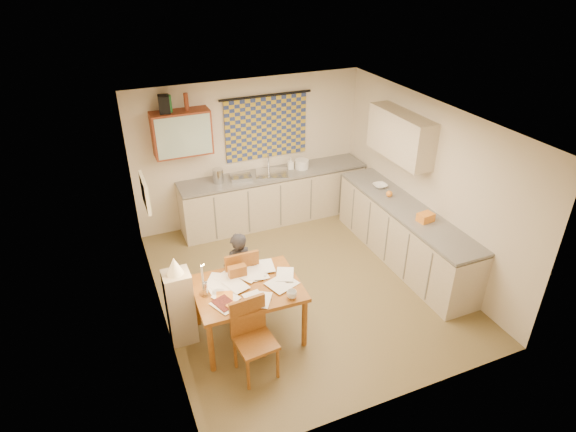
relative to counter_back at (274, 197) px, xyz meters
name	(u,v)px	position (x,y,z in m)	size (l,w,h in m)	color
floor	(303,285)	(-0.32, -1.95, -0.46)	(4.00, 4.50, 0.02)	brown
ceiling	(306,118)	(-0.32, -1.95, 2.06)	(4.00, 4.50, 0.02)	white
wall_back	(250,152)	(-0.32, 0.31, 0.80)	(4.00, 0.02, 2.50)	beige
wall_front	(402,313)	(-0.32, -4.21, 0.80)	(4.00, 0.02, 2.50)	beige
wall_left	(152,241)	(-2.33, -1.95, 0.80)	(0.02, 4.50, 2.50)	beige
wall_right	(427,184)	(1.69, -1.95, 0.80)	(0.02, 4.50, 2.50)	beige
window_blind	(266,128)	(-0.02, 0.27, 1.20)	(1.45, 0.03, 1.05)	navy
curtain_rod	(266,96)	(-0.02, 0.25, 1.75)	(0.04, 0.04, 1.60)	black
wall_cabinet	(182,133)	(-1.47, 0.13, 1.35)	(0.90, 0.34, 0.70)	maroon
wall_cabinet_glass	(184,137)	(-1.47, -0.04, 1.35)	(0.84, 0.02, 0.64)	#99B2A5
upper_cabinet_right	(401,136)	(1.51, -1.40, 1.40)	(0.34, 1.30, 0.70)	tan
framed_print	(145,193)	(-2.29, -1.55, 1.25)	(0.04, 0.50, 0.40)	white
print_canvas	(147,192)	(-2.27, -1.55, 1.25)	(0.01, 0.42, 0.32)	beige
counter_back	(274,197)	(0.00, 0.00, 0.00)	(3.30, 0.62, 0.92)	tan
counter_right	(403,234)	(1.38, -1.94, 0.00)	(0.62, 2.95, 0.92)	tan
stove	(451,275)	(1.38, -3.07, -0.02)	(0.56, 0.56, 0.87)	white
sink	(272,175)	(-0.04, 0.00, 0.43)	(0.55, 0.45, 0.10)	silver
tap	(268,162)	(-0.03, 0.18, 0.61)	(0.03, 0.03, 0.28)	silver
dish_rack	(241,177)	(-0.59, 0.00, 0.50)	(0.35, 0.30, 0.06)	silver
kettle	(218,176)	(-0.98, 0.00, 0.59)	(0.18, 0.18, 0.24)	silver
mixing_bowl	(302,164)	(0.53, 0.00, 0.55)	(0.24, 0.24, 0.16)	white
soap_bottle	(291,163)	(0.33, 0.05, 0.57)	(0.11, 0.11, 0.21)	white
bowl	(380,186)	(1.38, -1.19, 0.50)	(0.23, 0.23, 0.05)	white
orange_bag	(426,217)	(1.38, -2.38, 0.53)	(0.22, 0.16, 0.12)	orange
fruit_orange	(389,194)	(1.33, -1.53, 0.52)	(0.10, 0.10, 0.10)	orange
speaker	(164,104)	(-1.68, 0.13, 1.83)	(0.16, 0.20, 0.26)	black
bottle_green	(169,104)	(-1.60, 0.13, 1.83)	(0.07, 0.07, 0.26)	#195926
bottle_brown	(186,102)	(-1.35, 0.13, 1.83)	(0.07, 0.07, 0.26)	maroon
dining_table	(249,311)	(-1.37, -2.63, -0.07)	(1.30, 1.01, 0.75)	brown
chair_far	(240,289)	(-1.31, -2.07, -0.15)	(0.45, 0.45, 0.98)	brown
chair_near	(255,352)	(-1.50, -3.24, -0.16)	(0.46, 0.46, 0.94)	brown
person	(239,272)	(-1.32, -2.08, 0.14)	(0.49, 0.39, 1.17)	black
shelf_stand	(180,307)	(-2.16, -2.38, 0.05)	(0.32, 0.30, 1.00)	tan
lampshade	(174,266)	(-2.16, -2.38, 0.66)	(0.20, 0.20, 0.22)	white
letter_rack	(237,272)	(-1.42, -2.39, 0.38)	(0.22, 0.10, 0.16)	brown
mug	(292,294)	(-0.96, -3.02, 0.35)	(0.14, 0.14, 0.09)	white
magazine	(217,307)	(-1.81, -2.87, 0.31)	(0.27, 0.31, 0.02)	maroon
book	(216,299)	(-1.79, -2.72, 0.31)	(0.26, 0.31, 0.02)	orange
orange_box	(232,306)	(-1.66, -2.92, 0.32)	(0.12, 0.08, 0.04)	orange
eyeglasses	(266,300)	(-1.26, -2.95, 0.31)	(0.13, 0.04, 0.02)	black
candle_holder	(205,289)	(-1.88, -2.58, 0.39)	(0.06, 0.06, 0.18)	silver
candle	(202,274)	(-1.88, -2.55, 0.59)	(0.02, 0.02, 0.22)	white
candle_flame	(204,265)	(-1.86, -2.56, 0.71)	(0.02, 0.02, 0.02)	#FFCC66
papers	(246,284)	(-1.37, -2.58, 0.31)	(1.18, 0.95, 0.03)	white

